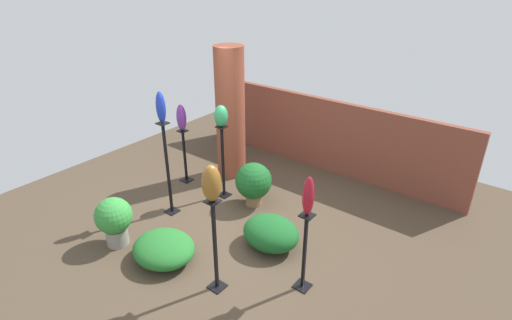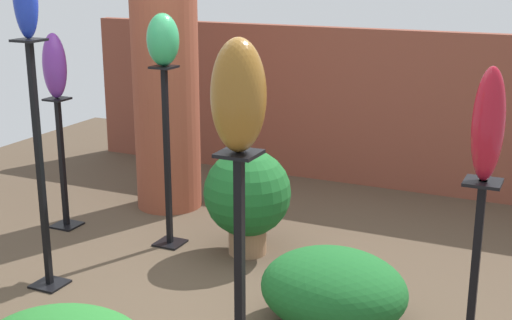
# 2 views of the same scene
# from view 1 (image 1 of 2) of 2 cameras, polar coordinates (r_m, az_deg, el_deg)

# --- Properties ---
(ground_plane) EXTENTS (8.00, 8.00, 0.00)m
(ground_plane) POSITION_cam_1_polar(r_m,az_deg,el_deg) (6.33, -3.30, -9.85)
(ground_plane) COLOR #4C3D2D
(brick_wall_back) EXTENTS (5.60, 0.12, 1.44)m
(brick_wall_back) POSITION_cam_1_polar(r_m,az_deg,el_deg) (7.95, 9.46, 3.69)
(brick_wall_back) COLOR brown
(brick_wall_back) RESTS_ON ground
(brick_pillar) EXTENTS (0.54, 0.54, 2.47)m
(brick_pillar) POSITION_cam_1_polar(r_m,az_deg,el_deg) (7.44, -3.68, 6.64)
(brick_pillar) COLOR brown
(brick_pillar) RESTS_ON ground
(pedestal_jade) EXTENTS (0.20, 0.20, 1.32)m
(pedestal_jade) POSITION_cam_1_polar(r_m,az_deg,el_deg) (6.89, -4.73, -0.71)
(pedestal_jade) COLOR black
(pedestal_jade) RESTS_ON ground
(pedestal_cobalt) EXTENTS (0.20, 0.20, 1.58)m
(pedestal_cobalt) POSITION_cam_1_polar(r_m,az_deg,el_deg) (6.50, -12.46, -1.78)
(pedestal_cobalt) COLOR black
(pedestal_cobalt) RESTS_ON ground
(pedestal_ruby) EXTENTS (0.20, 0.20, 1.10)m
(pedestal_ruby) POSITION_cam_1_polar(r_m,az_deg,el_deg) (5.08, 6.91, -13.39)
(pedestal_ruby) COLOR black
(pedestal_ruby) RESTS_ON ground
(pedestal_bronze) EXTENTS (0.20, 0.20, 1.30)m
(pedestal_bronze) POSITION_cam_1_polar(r_m,az_deg,el_deg) (5.00, -5.85, -12.62)
(pedestal_bronze) COLOR black
(pedestal_bronze) RESTS_ON ground
(pedestal_violet) EXTENTS (0.20, 0.20, 1.03)m
(pedestal_violet) POSITION_cam_1_polar(r_m,az_deg,el_deg) (7.54, -10.12, 0.23)
(pedestal_violet) COLOR black
(pedestal_violet) RESTS_ON ground
(art_vase_jade) EXTENTS (0.22, 0.24, 0.36)m
(art_vase_jade) POSITION_cam_1_polar(r_m,az_deg,el_deg) (6.54, -5.02, 6.29)
(art_vase_jade) COLOR #2D9356
(art_vase_jade) RESTS_ON pedestal_jade
(art_vase_cobalt) EXTENTS (0.15, 0.14, 0.49)m
(art_vase_cobalt) POSITION_cam_1_polar(r_m,az_deg,el_deg) (6.08, -13.45, 7.33)
(art_vase_cobalt) COLOR #192D9E
(art_vase_cobalt) RESTS_ON pedestal_cobalt
(art_vase_ruby) EXTENTS (0.14, 0.14, 0.50)m
(art_vase_ruby) POSITION_cam_1_polar(r_m,az_deg,el_deg) (4.58, 7.48, -5.16)
(art_vase_ruby) COLOR maroon
(art_vase_ruby) RESTS_ON pedestal_ruby
(art_vase_bronze) EXTENTS (0.22, 0.23, 0.45)m
(art_vase_bronze) POSITION_cam_1_polar(r_m,az_deg,el_deg) (4.48, -6.38, -3.34)
(art_vase_bronze) COLOR brown
(art_vase_bronze) RESTS_ON pedestal_bronze
(art_vase_violet) EXTENTS (0.18, 0.17, 0.49)m
(art_vase_violet) POSITION_cam_1_polar(r_m,az_deg,el_deg) (7.23, -10.62, 5.96)
(art_vase_violet) COLOR #6B2D8C
(art_vase_violet) RESTS_ON pedestal_violet
(potted_plant_front_left) EXTENTS (0.62, 0.62, 0.76)m
(potted_plant_front_left) POSITION_cam_1_polar(r_m,az_deg,el_deg) (6.70, -0.36, -3.15)
(potted_plant_front_left) COLOR #936B4C
(potted_plant_front_left) RESTS_ON ground
(potted_plant_mid_right) EXTENTS (0.53, 0.53, 0.76)m
(potted_plant_mid_right) POSITION_cam_1_polar(r_m,az_deg,el_deg) (6.13, -19.62, -7.91)
(potted_plant_mid_right) COLOR gray
(potted_plant_mid_right) RESTS_ON ground
(foliage_bed_east) EXTENTS (0.91, 0.80, 0.36)m
(foliage_bed_east) POSITION_cam_1_polar(r_m,az_deg,el_deg) (5.80, -13.03, -12.23)
(foliage_bed_east) COLOR #236B28
(foliage_bed_east) RESTS_ON ground
(foliage_bed_west) EXTENTS (0.85, 0.72, 0.45)m
(foliage_bed_west) POSITION_cam_1_polar(r_m,az_deg,el_deg) (5.87, 2.14, -10.37)
(foliage_bed_west) COLOR #195923
(foliage_bed_west) RESTS_ON ground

